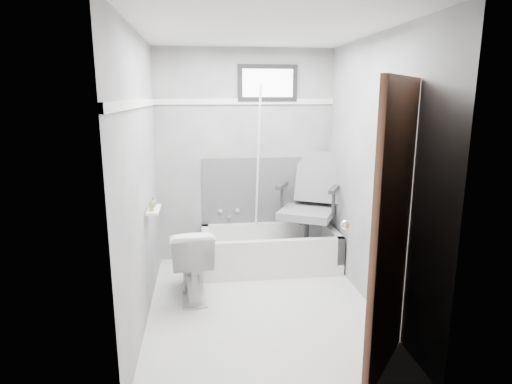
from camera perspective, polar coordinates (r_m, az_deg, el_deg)
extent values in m
plane|color=white|center=(4.03, 0.66, -15.13)|extent=(2.60, 2.60, 0.00)
plane|color=silver|center=(3.60, 0.77, 20.98)|extent=(2.60, 2.60, 0.00)
cube|color=slate|center=(4.90, -1.44, 4.70)|extent=(2.00, 0.02, 2.40)
cube|color=slate|center=(2.38, 5.13, -3.93)|extent=(2.00, 0.02, 2.40)
cube|color=slate|center=(3.63, -15.13, 1.43)|extent=(0.02, 2.60, 2.40)
cube|color=slate|center=(3.90, 15.44, 2.17)|extent=(0.02, 2.60, 2.40)
imported|color=white|center=(4.14, -8.59, -9.23)|extent=(0.45, 0.73, 0.69)
cube|color=#4C4C4F|center=(5.00, 1.45, 0.19)|extent=(1.50, 0.02, 0.78)
cube|color=white|center=(4.84, -1.46, 11.96)|extent=(2.00, 0.02, 0.06)
cube|color=white|center=(3.56, -15.50, 11.27)|extent=(0.02, 2.60, 0.06)
cylinder|color=white|center=(4.70, 0.23, 2.51)|extent=(0.02, 0.48, 1.90)
cube|color=white|center=(3.88, -13.48, -2.33)|extent=(0.10, 0.32, 0.02)
imported|color=#A58B52|center=(3.78, -13.80, -1.68)|extent=(0.05, 0.05, 0.09)
imported|color=slate|center=(3.92, -13.58, -1.26)|extent=(0.09, 0.09, 0.08)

